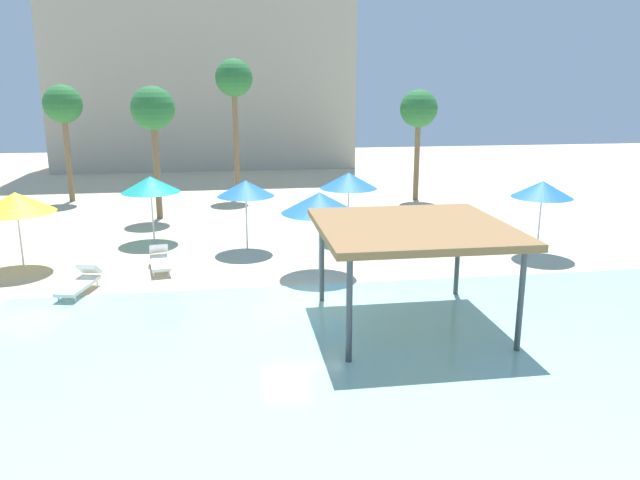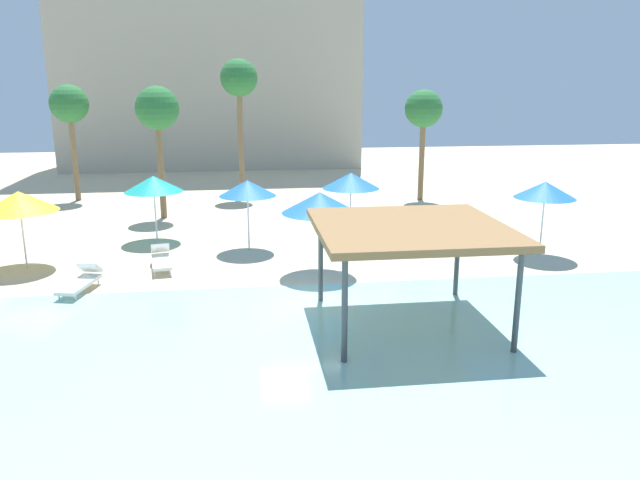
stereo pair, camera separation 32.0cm
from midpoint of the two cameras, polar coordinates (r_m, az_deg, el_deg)
The scene contains 16 objects.
ground_plane at distance 17.40m, azimuth -1.05°, elevation -5.87°, with size 80.00×80.00×0.00m, color beige.
lagoon_water at distance 12.65m, azimuth 1.71°, elevation -14.04°, with size 44.00×13.50×0.04m, color #99D1C6.
shade_pavilion at distance 15.37m, azimuth 8.94°, elevation 0.86°, with size 4.64×4.64×2.63m.
beach_umbrella_yellow_0 at distance 22.28m, azimuth -25.63°, elevation 3.22°, with size 2.42×2.42×2.58m.
beach_umbrella_blue_1 at distance 23.75m, azimuth 3.25°, elevation 5.48°, with size 2.19×2.19×2.64m.
beach_umbrella_blue_2 at distance 19.44m, azimuth 0.45°, elevation 3.47°, with size 2.43×2.43×2.67m.
beach_umbrella_teal_4 at distance 24.37m, azimuth -14.74°, elevation 5.03°, with size 2.21×2.21×2.55m.
beach_umbrella_blue_6 at distance 22.86m, azimuth 20.43°, elevation 4.35°, with size 2.11×2.11×2.68m.
beach_umbrella_blue_7 at distance 22.37m, azimuth -6.30°, elevation 4.77°, with size 2.06×2.06×2.59m.
lounge_chair_0 at distance 21.11m, azimuth -14.01°, elevation -1.68°, with size 0.87×1.96×0.74m.
lounge_chair_1 at distance 19.53m, azimuth -20.69°, elevation -3.51°, with size 1.02×1.98×0.74m.
palm_tree_0 at distance 32.73m, azimuth -7.19°, elevation 14.28°, with size 1.90×1.90×7.13m.
palm_tree_1 at distance 28.35m, azimuth -14.45°, elevation 11.45°, with size 1.90×1.90×5.84m.
palm_tree_2 at distance 34.01m, azimuth -21.86°, elevation 11.36°, with size 1.90×1.90×5.86m.
palm_tree_3 at distance 32.31m, azimuth 9.82°, elevation 11.65°, with size 1.90×1.90×5.62m.
hotel_block_0 at distance 47.19m, azimuth -9.95°, elevation 19.91°, with size 20.58×8.40×21.30m, color #B2A893.
Camera 2 is at (-1.65, -16.23, 6.07)m, focal length 34.71 mm.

